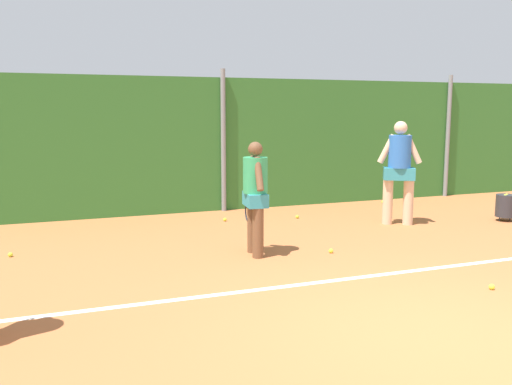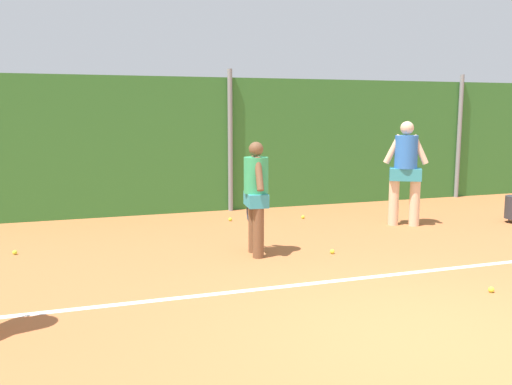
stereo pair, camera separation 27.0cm
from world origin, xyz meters
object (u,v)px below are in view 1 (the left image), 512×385
Objects in this scene: ball_hopper at (506,206)px; tennis_ball_9 at (10,255)px; tennis_ball_6 at (331,251)px; tennis_ball_7 at (383,202)px; player_midcourt at (255,192)px; tennis_ball_3 at (492,287)px; tennis_ball_10 at (297,217)px; tennis_ball_1 at (225,220)px; player_backcourt_far at (399,167)px.

ball_hopper is 7.78× the size of tennis_ball_9.
tennis_ball_7 is (3.22, 3.50, 0.00)m from tennis_ball_6.
ball_hopper is 7.78× the size of tennis_ball_7.
tennis_ball_3 is (2.02, -2.46, -0.88)m from player_midcourt.
tennis_ball_3 is 4.72m from tennis_ball_10.
player_midcourt is 24.77× the size of tennis_ball_10.
tennis_ball_1 is at bearing 170.80° from tennis_ball_10.
ball_hopper is 7.78× the size of tennis_ball_1.
tennis_ball_10 is (-1.49, 1.15, -1.03)m from player_backcourt_far.
player_midcourt is 5.38m from ball_hopper.
tennis_ball_3 is 1.00× the size of tennis_ball_6.
tennis_ball_1 is at bearing 159.77° from ball_hopper.
ball_hopper is at bearing -20.23° from tennis_ball_1.
tennis_ball_3 is 6.08m from tennis_ball_7.
tennis_ball_6 is 4.61m from tennis_ball_9.
tennis_ball_6 and tennis_ball_9 have the same top height.
player_midcourt is 3.30m from tennis_ball_3.
tennis_ball_6 is 1.00× the size of tennis_ball_10.
tennis_ball_10 is at bearing -9.20° from tennis_ball_1.
tennis_ball_6 is at bearing -18.08° from tennis_ball_9.
player_backcourt_far is at bearing 71.54° from tennis_ball_3.
ball_hopper is at bearing -3.14° from tennis_ball_9.
tennis_ball_9 is (-5.34, 3.58, 0.00)m from tennis_ball_3.
tennis_ball_9 is (-3.31, 1.12, -0.88)m from player_midcourt.
tennis_ball_1 is 3.89m from tennis_ball_9.
tennis_ball_7 is 1.00× the size of tennis_ball_10.
ball_hopper is (2.10, -0.46, -0.77)m from player_backcourt_far.
tennis_ball_10 is (-2.56, -0.93, 0.00)m from tennis_ball_7.
player_midcourt is 24.77× the size of tennis_ball_1.
player_midcourt reaches higher than ball_hopper.
tennis_ball_6 is 1.00× the size of tennis_ball_7.
tennis_ball_1 is at bearing 20.51° from tennis_ball_9.
player_midcourt is 0.87× the size of player_backcourt_far.
tennis_ball_3 is (1.70, -4.94, 0.00)m from tennis_ball_1.
ball_hopper is 4.35m from tennis_ball_6.
ball_hopper reaches higher than tennis_ball_7.
tennis_ball_1 is (-2.89, 1.38, -1.03)m from player_backcourt_far.
tennis_ball_7 is at bearing 111.87° from ball_hopper.
player_backcourt_far is 28.53× the size of tennis_ball_7.
tennis_ball_6 is at bearing -132.63° from tennis_ball_7.
player_midcourt reaches higher than tennis_ball_10.
player_midcourt is 3.19× the size of ball_hopper.
tennis_ball_9 is 1.00× the size of tennis_ball_10.
tennis_ball_6 is at bearing -116.15° from player_backcourt_far.
tennis_ball_3 is at bearing -133.58° from player_midcourt.
tennis_ball_1 and tennis_ball_9 have the same top height.
tennis_ball_1 is (-4.98, 1.84, -0.26)m from ball_hopper.
tennis_ball_7 is (1.08, 2.08, -1.03)m from player_backcourt_far.
tennis_ball_9 is at bearing 146.16° from tennis_ball_3.
tennis_ball_6 is at bearing 113.92° from tennis_ball_3.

